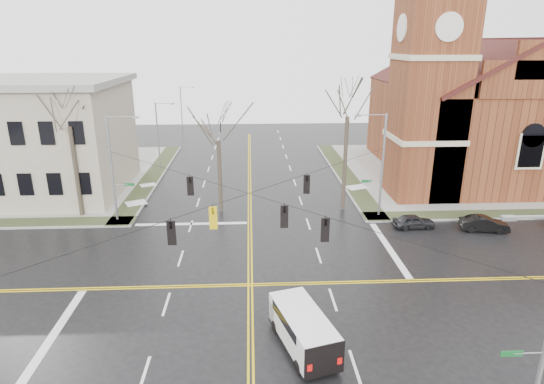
{
  "coord_description": "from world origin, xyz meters",
  "views": [
    {
      "loc": [
        0.14,
        -25.8,
        14.86
      ],
      "look_at": [
        1.69,
        6.0,
        4.27
      ],
      "focal_mm": 30.0,
      "sensor_mm": 36.0,
      "label": 1
    }
  ],
  "objects_px": {
    "streetlight_north_a": "(159,134)",
    "tree_nw_near": "(218,136)",
    "church": "(468,101)",
    "signal_pole_nw": "(113,166)",
    "parked_car_a": "(414,221)",
    "signal_pole_ne": "(381,163)",
    "parked_car_b": "(484,224)",
    "cargo_van": "(302,326)",
    "tree_nw_far": "(69,120)",
    "tree_ne": "(348,110)",
    "streetlight_north_b": "(182,109)"
  },
  "relations": [
    {
      "from": "church",
      "to": "parked_car_b",
      "type": "bearing_deg",
      "value": -108.04
    },
    {
      "from": "signal_pole_ne",
      "to": "parked_car_b",
      "type": "relative_size",
      "value": 2.36
    },
    {
      "from": "church",
      "to": "streetlight_north_b",
      "type": "bearing_deg",
      "value": 146.75
    },
    {
      "from": "cargo_van",
      "to": "signal_pole_ne",
      "type": "bearing_deg",
      "value": 47.87
    },
    {
      "from": "streetlight_north_a",
      "to": "tree_nw_near",
      "type": "height_order",
      "value": "tree_nw_near"
    },
    {
      "from": "streetlight_north_a",
      "to": "cargo_van",
      "type": "distance_m",
      "value": 36.84
    },
    {
      "from": "parked_car_b",
      "to": "tree_ne",
      "type": "height_order",
      "value": "tree_ne"
    },
    {
      "from": "signal_pole_ne",
      "to": "tree_ne",
      "type": "distance_m",
      "value": 5.37
    },
    {
      "from": "church",
      "to": "tree_ne",
      "type": "height_order",
      "value": "church"
    },
    {
      "from": "parked_car_b",
      "to": "tree_nw_near",
      "type": "xyz_separation_m",
      "value": [
        -21.89,
        5.83,
        6.35
      ]
    },
    {
      "from": "parked_car_a",
      "to": "church",
      "type": "bearing_deg",
      "value": -36.86
    },
    {
      "from": "streetlight_north_a",
      "to": "parked_car_b",
      "type": "distance_m",
      "value": 36.27
    },
    {
      "from": "cargo_van",
      "to": "tree_nw_near",
      "type": "distance_m",
      "value": 21.36
    },
    {
      "from": "signal_pole_nw",
      "to": "tree_nw_far",
      "type": "height_order",
      "value": "tree_nw_far"
    },
    {
      "from": "streetlight_north_b",
      "to": "tree_ne",
      "type": "distance_m",
      "value": 39.78
    },
    {
      "from": "streetlight_north_a",
      "to": "streetlight_north_b",
      "type": "bearing_deg",
      "value": 90.0
    },
    {
      "from": "signal_pole_ne",
      "to": "parked_car_b",
      "type": "bearing_deg",
      "value": -24.88
    },
    {
      "from": "signal_pole_ne",
      "to": "cargo_van",
      "type": "xyz_separation_m",
      "value": [
        -8.73,
        -17.72,
        -3.79
      ]
    },
    {
      "from": "signal_pole_ne",
      "to": "streetlight_north_b",
      "type": "relative_size",
      "value": 1.12
    },
    {
      "from": "tree_nw_near",
      "to": "tree_nw_far",
      "type": "bearing_deg",
      "value": -175.83
    },
    {
      "from": "signal_pole_ne",
      "to": "parked_car_a",
      "type": "height_order",
      "value": "signal_pole_ne"
    },
    {
      "from": "church",
      "to": "parked_car_b",
      "type": "xyz_separation_m",
      "value": [
        -5.52,
        -16.96,
        -7.81
      ]
    },
    {
      "from": "church",
      "to": "tree_ne",
      "type": "xyz_separation_m",
      "value": [
        -16.1,
        -11.24,
        0.72
      ]
    },
    {
      "from": "parked_car_b",
      "to": "streetlight_north_b",
      "type": "bearing_deg",
      "value": 45.96
    },
    {
      "from": "signal_pole_nw",
      "to": "streetlight_north_a",
      "type": "relative_size",
      "value": 1.12
    },
    {
      "from": "signal_pole_nw",
      "to": "tree_nw_near",
      "type": "height_order",
      "value": "tree_nw_near"
    },
    {
      "from": "signal_pole_ne",
      "to": "tree_nw_near",
      "type": "bearing_deg",
      "value": 171.23
    },
    {
      "from": "streetlight_north_b",
      "to": "tree_nw_near",
      "type": "height_order",
      "value": "tree_nw_near"
    },
    {
      "from": "parked_car_a",
      "to": "streetlight_north_a",
      "type": "bearing_deg",
      "value": 49.4
    },
    {
      "from": "streetlight_north_a",
      "to": "tree_nw_near",
      "type": "bearing_deg",
      "value": -60.83
    },
    {
      "from": "cargo_van",
      "to": "parked_car_a",
      "type": "height_order",
      "value": "cargo_van"
    },
    {
      "from": "church",
      "to": "signal_pole_ne",
      "type": "xyz_separation_m",
      "value": [
        -13.44,
        -13.28,
        -3.48
      ]
    },
    {
      "from": "parked_car_b",
      "to": "tree_nw_far",
      "type": "relative_size",
      "value": 0.32
    },
    {
      "from": "signal_pole_ne",
      "to": "streetlight_north_b",
      "type": "height_order",
      "value": "signal_pole_ne"
    },
    {
      "from": "parked_car_b",
      "to": "tree_ne",
      "type": "bearing_deg",
      "value": 70.9
    },
    {
      "from": "church",
      "to": "cargo_van",
      "type": "relative_size",
      "value": 5.03
    },
    {
      "from": "tree_nw_near",
      "to": "streetlight_north_a",
      "type": "bearing_deg",
      "value": 119.17
    },
    {
      "from": "parked_car_a",
      "to": "tree_nw_near",
      "type": "xyz_separation_m",
      "value": [
        -16.32,
        4.92,
        6.4
      ]
    },
    {
      "from": "signal_pole_nw",
      "to": "streetlight_north_b",
      "type": "distance_m",
      "value": 36.51
    },
    {
      "from": "streetlight_north_a",
      "to": "signal_pole_nw",
      "type": "bearing_deg",
      "value": -92.32
    },
    {
      "from": "streetlight_north_a",
      "to": "streetlight_north_b",
      "type": "relative_size",
      "value": 1.0
    },
    {
      "from": "cargo_van",
      "to": "parked_car_a",
      "type": "xyz_separation_m",
      "value": [
        11.08,
        14.95,
        -0.57
      ]
    },
    {
      "from": "tree_nw_far",
      "to": "parked_car_b",
      "type": "bearing_deg",
      "value": -8.21
    },
    {
      "from": "cargo_van",
      "to": "parked_car_b",
      "type": "xyz_separation_m",
      "value": [
        16.65,
        14.05,
        -0.53
      ]
    },
    {
      "from": "church",
      "to": "streetlight_north_a",
      "type": "xyz_separation_m",
      "value": [
        -35.42,
        3.22,
        -3.97
      ]
    },
    {
      "from": "parked_car_a",
      "to": "streetlight_north_b",
      "type": "bearing_deg",
      "value": 29.56
    },
    {
      "from": "church",
      "to": "tree_ne",
      "type": "distance_m",
      "value": 19.65
    },
    {
      "from": "streetlight_north_a",
      "to": "parked_car_a",
      "type": "bearing_deg",
      "value": -38.38
    },
    {
      "from": "church",
      "to": "signal_pole_nw",
      "type": "bearing_deg",
      "value": -159.79
    },
    {
      "from": "signal_pole_ne",
      "to": "parked_car_a",
      "type": "distance_m",
      "value": 5.68
    }
  ]
}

